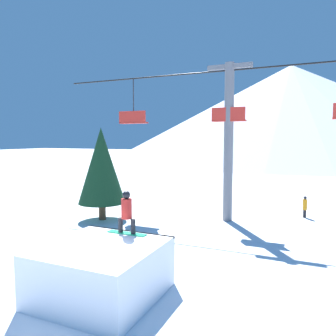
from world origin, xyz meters
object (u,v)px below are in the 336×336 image
pine_tree_near (101,166)px  distant_skier (305,206)px  snow_ramp (102,271)px  snowboarder (127,212)px

pine_tree_near → distant_skier: 11.69m
snow_ramp → snowboarder: size_ratio=2.35×
snow_ramp → pine_tree_near: size_ratio=0.63×
snow_ramp → pine_tree_near: bearing=125.4°
snow_ramp → snowboarder: snowboarder is taller
snow_ramp → snowboarder: (0.08, 1.25, 1.44)m
snow_ramp → pine_tree_near: pine_tree_near is taller
snowboarder → distant_skier: 12.38m
snow_ramp → distant_skier: (5.00, 12.51, -0.09)m
pine_tree_near → snowboarder: bearing=-49.1°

